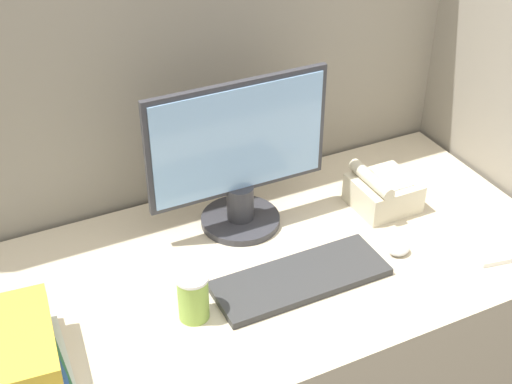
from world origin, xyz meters
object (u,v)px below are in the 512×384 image
(monitor, at_px, (239,162))
(mouse, at_px, (399,249))
(book_stack, at_px, (13,356))
(desk_telephone, at_px, (382,192))
(keyboard, at_px, (301,278))
(coffee_cup, at_px, (193,296))

(monitor, xyz_separation_m, mouse, (0.32, -0.31, -0.19))
(book_stack, height_order, desk_telephone, book_stack)
(mouse, height_order, book_stack, book_stack)
(desk_telephone, bearing_deg, keyboard, -153.13)
(mouse, relative_size, desk_telephone, 0.33)
(coffee_cup, distance_m, desk_telephone, 0.68)
(book_stack, bearing_deg, mouse, -0.73)
(book_stack, bearing_deg, monitor, 24.06)
(monitor, xyz_separation_m, desk_telephone, (0.40, -0.11, -0.15))
(monitor, bearing_deg, book_stack, -155.94)
(keyboard, height_order, book_stack, book_stack)
(desk_telephone, bearing_deg, coffee_cup, -164.22)
(keyboard, xyz_separation_m, coffee_cup, (-0.29, 0.00, 0.05))
(mouse, bearing_deg, desk_telephone, 67.88)
(coffee_cup, bearing_deg, desk_telephone, 15.78)
(monitor, relative_size, mouse, 8.55)
(coffee_cup, bearing_deg, book_stack, -179.14)
(mouse, bearing_deg, keyboard, 176.68)
(mouse, height_order, coffee_cup, coffee_cup)
(monitor, distance_m, mouse, 0.48)
(book_stack, relative_size, desk_telephone, 1.72)
(monitor, xyz_separation_m, keyboard, (0.03, -0.29, -0.19))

